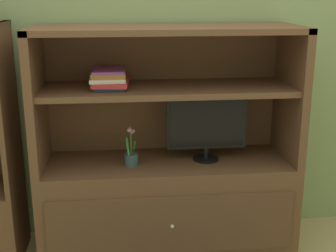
% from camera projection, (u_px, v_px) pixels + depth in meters
% --- Properties ---
extents(painted_rear_wall, '(6.00, 0.10, 2.80)m').
position_uv_depth(painted_rear_wall, '(162.00, 36.00, 3.15)').
color(painted_rear_wall, '#8C9E6B').
rests_on(painted_rear_wall, ground_plane).
extents(media_console, '(1.65, 0.59, 1.49)m').
position_uv_depth(media_console, '(167.00, 182.00, 3.08)').
color(media_console, brown).
rests_on(media_console, ground_plane).
extents(tv_monitor, '(0.52, 0.17, 0.42)m').
position_uv_depth(tv_monitor, '(207.00, 126.00, 2.98)').
color(tv_monitor, black).
rests_on(tv_monitor, media_console).
extents(potted_plant, '(0.09, 0.11, 0.27)m').
position_uv_depth(potted_plant, '(131.00, 157.00, 2.93)').
color(potted_plant, '#384C56').
rests_on(potted_plant, media_console).
extents(magazine_stack, '(0.25, 0.35, 0.12)m').
position_uv_depth(magazine_stack, '(110.00, 78.00, 2.85)').
color(magazine_stack, '#2D519E').
rests_on(magazine_stack, media_console).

